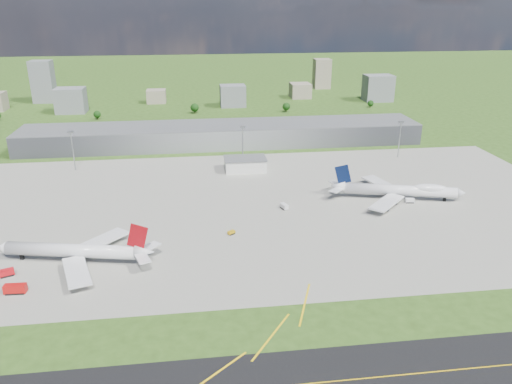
{
  "coord_description": "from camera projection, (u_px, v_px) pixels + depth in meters",
  "views": [
    {
      "loc": [
        -22.63,
        -206.66,
        103.78
      ],
      "look_at": [
        8.93,
        37.01,
        9.0
      ],
      "focal_mm": 35.0,
      "sensor_mm": 36.0,
      "label": 1
    }
  ],
  "objects": [
    {
      "name": "bldg_e",
      "position": [
        378.0,
        88.0,
        543.9
      ],
      "size": [
        30.0,
        22.0,
        28.0
      ],
      "primitive_type": "cube",
      "color": "slate",
      "rests_on": "ground"
    },
    {
      "name": "airliner_red_twin",
      "position": [
        77.0,
        251.0,
        209.73
      ],
      "size": [
        68.05,
        52.27,
        18.81
      ],
      "rotation": [
        0.0,
        0.0,
        2.93
      ],
      "color": "silver",
      "rests_on": "ground"
    },
    {
      "name": "tree_w",
      "position": [
        97.0,
        114.0,
        461.54
      ],
      "size": [
        6.75,
        6.75,
        8.25
      ],
      "color": "#382314",
      "rests_on": "ground"
    },
    {
      "name": "fire_truck",
      "position": [
        15.0,
        289.0,
        188.17
      ],
      "size": [
        8.23,
        3.47,
        3.6
      ],
      "rotation": [
        0.0,
        0.0,
        -0.04
      ],
      "color": "#BC0E0D",
      "rests_on": "ground"
    },
    {
      "name": "mast_center",
      "position": [
        243.0,
        138.0,
        332.51
      ],
      "size": [
        3.5,
        2.0,
        25.9
      ],
      "color": "gray",
      "rests_on": "ground"
    },
    {
      "name": "mast_east",
      "position": [
        400.0,
        133.0,
        345.69
      ],
      "size": [
        3.5,
        2.0,
        25.9
      ],
      "color": "gray",
      "rests_on": "ground"
    },
    {
      "name": "crash_tender",
      "position": [
        7.0,
        273.0,
        199.89
      ],
      "size": [
        6.18,
        4.46,
        3.0
      ],
      "rotation": [
        0.0,
        0.0,
        0.4
      ],
      "color": "red",
      "rests_on": "ground"
    },
    {
      "name": "airliner_blue_quad",
      "position": [
        400.0,
        190.0,
        275.95
      ],
      "size": [
        72.18,
        55.6,
        19.13
      ],
      "rotation": [
        0.0,
        0.0,
        -0.26
      ],
      "color": "silver",
      "rests_on": "ground"
    },
    {
      "name": "ground",
      "position": [
        225.0,
        150.0,
        370.07
      ],
      "size": [
        1400.0,
        1400.0,
        0.0
      ],
      "primitive_type": "plane",
      "color": "#2F4C17",
      "rests_on": "ground"
    },
    {
      "name": "bldg_tall_w",
      "position": [
        43.0,
        82.0,
        534.88
      ],
      "size": [
        22.0,
        20.0,
        44.0
      ],
      "primitive_type": "cube",
      "color": "slate",
      "rests_on": "ground"
    },
    {
      "name": "apron",
      "position": [
        257.0,
        205.0,
        269.47
      ],
      "size": [
        360.0,
        190.0,
        0.08
      ],
      "primitive_type": "cube",
      "color": "gray",
      "rests_on": "ground"
    },
    {
      "name": "terminal",
      "position": [
        223.0,
        135.0,
        381.25
      ],
      "size": [
        300.0,
        42.0,
        15.0
      ],
      "primitive_type": "cube",
      "color": "gray",
      "rests_on": "ground"
    },
    {
      "name": "tree_e",
      "position": [
        286.0,
        107.0,
        492.13
      ],
      "size": [
        7.65,
        7.65,
        9.35
      ],
      "color": "#382314",
      "rests_on": "ground"
    },
    {
      "name": "bldg_w",
      "position": [
        71.0,
        100.0,
        487.76
      ],
      "size": [
        28.0,
        22.0,
        24.0
      ],
      "primitive_type": "cube",
      "color": "slate",
      "rests_on": "ground"
    },
    {
      "name": "bldg_cw",
      "position": [
        156.0,
        96.0,
        536.15
      ],
      "size": [
        20.0,
        18.0,
        14.0
      ],
      "primitive_type": "cube",
      "color": "gray",
      "rests_on": "ground"
    },
    {
      "name": "ops_building",
      "position": [
        245.0,
        165.0,
        323.56
      ],
      "size": [
        26.0,
        16.0,
        8.0
      ],
      "primitive_type": "cube",
      "color": "silver",
      "rests_on": "ground"
    },
    {
      "name": "tree_far_e",
      "position": [
        371.0,
        103.0,
        512.52
      ],
      "size": [
        6.3,
        6.3,
        7.7
      ],
      "color": "#382314",
      "rests_on": "ground"
    },
    {
      "name": "bldg_ce",
      "position": [
        300.0,
        91.0,
        564.23
      ],
      "size": [
        22.0,
        24.0,
        16.0
      ],
      "primitive_type": "cube",
      "color": "gray",
      "rests_on": "ground"
    },
    {
      "name": "bldg_tall_e",
      "position": [
        322.0,
        74.0,
        620.94
      ],
      "size": [
        20.0,
        18.0,
        36.0
      ],
      "primitive_type": "cube",
      "color": "gray",
      "rests_on": "ground"
    },
    {
      "name": "tug_yellow",
      "position": [
        231.0,
        233.0,
        235.86
      ],
      "size": [
        3.98,
        3.56,
        1.73
      ],
      "rotation": [
        0.0,
        0.0,
        0.58
      ],
      "color": "#CB970B",
      "rests_on": "ground"
    },
    {
      "name": "mast_west",
      "position": [
        72.0,
        144.0,
        319.32
      ],
      "size": [
        3.5,
        2.0,
        25.9
      ],
      "color": "gray",
      "rests_on": "ground"
    },
    {
      "name": "tree_c",
      "position": [
        195.0,
        108.0,
        485.85
      ],
      "size": [
        8.1,
        8.1,
        9.9
      ],
      "color": "#382314",
      "rests_on": "ground"
    },
    {
      "name": "van_white_near",
      "position": [
        284.0,
        207.0,
        264.39
      ],
      "size": [
        4.04,
        6.03,
        2.79
      ],
      "rotation": [
        0.0,
        0.0,
        1.89
      ],
      "color": "silver",
      "rests_on": "ground"
    },
    {
      "name": "van_white_far",
      "position": [
        410.0,
        201.0,
        272.46
      ],
      "size": [
        5.09,
        2.97,
        2.48
      ],
      "rotation": [
        0.0,
        0.0,
        -0.16
      ],
      "color": "white",
      "rests_on": "ground"
    },
    {
      "name": "bldg_c",
      "position": [
        233.0,
        96.0,
        516.55
      ],
      "size": [
        26.0,
        20.0,
        22.0
      ],
      "primitive_type": "cube",
      "color": "slate",
      "rests_on": "ground"
    }
  ]
}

